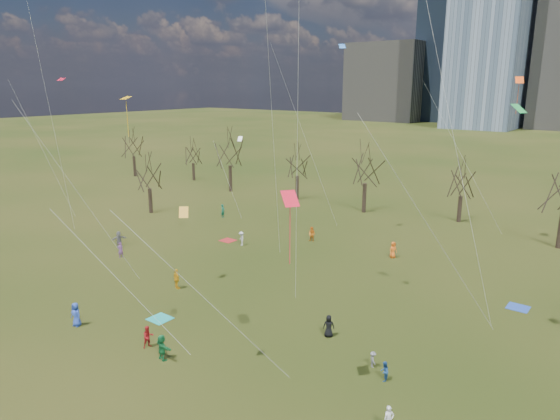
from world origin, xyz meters
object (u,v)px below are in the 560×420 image
Objects in this scene: blanket_crimson at (228,240)px; person_1 at (389,419)px; person_2 at (148,337)px; person_4 at (177,279)px; person_0 at (76,314)px; blanket_teal at (160,319)px; blanket_navy at (518,308)px.

person_1 is at bearing -32.82° from blanket_crimson.
person_1 is 16.56m from person_2.
person_2 is at bearing 145.49° from person_4.
person_0 is 1.22× the size of person_1.
blanket_crimson is 23.65m from person_2.
blanket_teal is 1.05× the size of person_2.
blanket_teal is at bearing 143.57° from person_4.
person_1 is at bearing -65.85° from person_2.
person_0 is 6.75m from person_2.
person_1 is at bearing -95.02° from blanket_navy.
person_0 reaches higher than blanket_crimson.
blanket_navy is 28.24m from person_2.
person_1 is 23.22m from person_4.
blanket_teal is at bearing 129.56° from person_1.
person_0 reaches higher than blanket_navy.
person_2 is at bearing -59.53° from blanket_crimson.
blanket_teal and blanket_crimson have the same top height.
blanket_navy is 0.90× the size of person_4.
person_0 is at bearing -137.31° from blanket_navy.
person_2 is at bearing 139.95° from person_1.
person_4 is (-22.50, 5.72, 0.16)m from person_1.
blanket_navy is 30.17m from blanket_crimson.
blanket_navy is 1.05× the size of person_2.
blanket_teal is 0.89× the size of person_0.
person_0 is at bearing 140.98° from person_1.
person_4 is at bearing -64.85° from blanket_crimson.
blanket_crimson is at bearing -47.37° from person_4.
blanket_teal is at bearing 40.95° from person_0.
person_0 reaches higher than person_4.
person_4 is (-3.36, 4.62, 0.88)m from blanket_teal.
person_1 reaches higher than blanket_navy.
blanket_teal is 5.96m from person_0.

